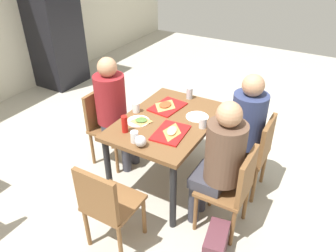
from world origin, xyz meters
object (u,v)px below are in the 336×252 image
object	(u,v)px
condiment_bottle	(125,124)
handbag	(216,245)
chair_far_side	(106,122)
soda_can	(190,93)
chair_left_end	(106,203)
tray_red_far	(168,107)
plastic_cup_b	(203,123)
drink_fridge	(54,27)
chair_near_right	(255,150)
pizza_slice_a	(172,131)
person_in_brown_jacket	(244,125)
foil_bundle	(141,141)
person_far_side	(114,105)
tray_red_near	(171,133)
pizza_slice_c	(141,120)
paper_plate_center	(138,121)
paper_plate_near_edge	(197,117)
plastic_cup_c	(134,137)
main_table	(168,128)
plastic_cup_a	(136,107)
pizza_slice_b	(165,105)
chair_near_left	(233,186)
person_in_red	(220,158)

from	to	relation	value
condiment_bottle	handbag	distance (m)	1.27
chair_far_side	soda_can	world-z (taller)	soda_can
chair_left_end	tray_red_far	distance (m)	1.21
plastic_cup_b	drink_fridge	world-z (taller)	drink_fridge
chair_near_right	pizza_slice_a	distance (m)	0.86
person_in_brown_jacket	handbag	world-z (taller)	person_in_brown_jacket
foil_bundle	person_in_brown_jacket	bearing A→B (deg)	-38.62
chair_left_end	chair_near_right	bearing A→B (deg)	-32.11
person_far_side	tray_red_near	xyz separation A→B (m)	(-0.21, -0.80, 0.03)
soda_can	plastic_cup_b	bearing A→B (deg)	-141.87
chair_left_end	tray_red_near	bearing A→B (deg)	-10.61
person_in_brown_jacket	pizza_slice_c	size ratio (longest dim) A/B	5.93
person_in_brown_jacket	drink_fridge	world-z (taller)	drink_fridge
chair_far_side	pizza_slice_a	size ratio (longest dim) A/B	3.29
chair_far_side	condiment_bottle	distance (m)	0.77
chair_far_side	foil_bundle	size ratio (longest dim) A/B	8.38
chair_near_right	paper_plate_center	size ratio (longest dim) A/B	3.81
person_in_brown_jacket	tray_red_far	world-z (taller)	person_in_brown_jacket
paper_plate_near_edge	pizza_slice_c	bearing A→B (deg)	129.31
pizza_slice_a	plastic_cup_b	size ratio (longest dim) A/B	2.55
person_in_brown_jacket	foil_bundle	xyz separation A→B (m)	(-0.79, 0.63, 0.07)
chair_near_right	plastic_cup_c	size ratio (longest dim) A/B	8.38
plastic_cup_b	chair_far_side	bearing A→B (deg)	91.47
main_table	plastic_cup_a	distance (m)	0.38
pizza_slice_b	drink_fridge	world-z (taller)	drink_fridge
chair_far_side	soda_can	size ratio (longest dim) A/B	6.87
plastic_cup_b	soda_can	xyz separation A→B (m)	(0.47, 0.37, 0.01)
chair_near_left	pizza_slice_b	xyz separation A→B (m)	(0.49, 0.94, 0.29)
tray_red_near	pizza_slice_c	distance (m)	0.34
main_table	tray_red_near	bearing A→B (deg)	-145.09
tray_red_near	pizza_slice_a	world-z (taller)	pizza_slice_a
person_in_red	plastic_cup_a	distance (m)	1.04
paper_plate_near_edge	person_far_side	bearing A→B (deg)	101.33
person_far_side	main_table	bearing A→B (deg)	-90.00
person_in_brown_jacket	plastic_cup_c	size ratio (longest dim) A/B	12.48
person_in_brown_jacket	pizza_slice_b	distance (m)	0.81
pizza_slice_b	foil_bundle	size ratio (longest dim) A/B	2.28
tray_red_far	plastic_cup_c	world-z (taller)	plastic_cup_c
tray_red_near	paper_plate_center	world-z (taller)	tray_red_near
chair_far_side	chair_left_end	xyz separation A→B (m)	(-0.97, -0.79, 0.00)
paper_plate_near_edge	handbag	size ratio (longest dim) A/B	0.69
pizza_slice_c	plastic_cup_a	xyz separation A→B (m)	(0.14, 0.15, 0.03)
person_far_side	foil_bundle	bearing A→B (deg)	-126.51
chair_left_end	plastic_cup_a	distance (m)	1.05
chair_near_right	person_in_brown_jacket	distance (m)	0.28
chair_far_side	chair_left_end	world-z (taller)	same
paper_plate_center	plastic_cup_a	size ratio (longest dim) A/B	2.20
plastic_cup_b	condiment_bottle	size ratio (longest dim) A/B	0.62
paper_plate_near_edge	plastic_cup_b	xyz separation A→B (m)	(-0.15, -0.12, 0.05)
handbag	main_table	bearing A→B (deg)	51.52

